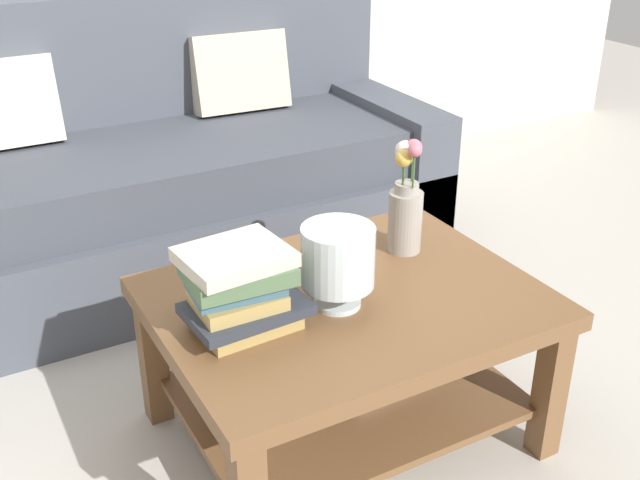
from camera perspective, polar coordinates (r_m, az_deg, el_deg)
The scene contains 6 objects.
ground_plane at distance 2.62m, azimuth -4.25°, elevation -9.51°, with size 10.00×10.00×0.00m, color #B7B2A8.
couch at distance 3.18m, azimuth -12.04°, elevation 4.20°, with size 2.24×0.90×1.06m.
coffee_table at distance 2.18m, azimuth 2.04°, elevation -7.04°, with size 1.02×0.79×0.47m.
book_stack_main at distance 1.92m, azimuth -5.91°, elevation -3.58°, with size 0.31×0.25×0.21m.
glass_hurricane_vase at distance 1.99m, azimuth 1.31°, elevation -1.39°, with size 0.19×0.19×0.22m.
flower_pitcher at distance 2.29m, azimuth 6.30°, elevation 2.51°, with size 0.10×0.11×0.35m.
Camera 1 is at (-0.86, -1.95, 1.53)m, focal length 43.66 mm.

